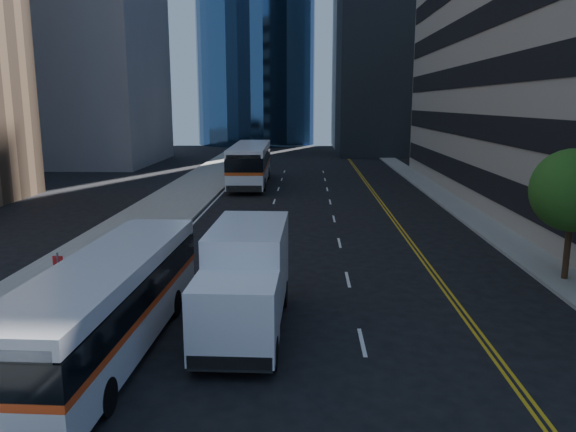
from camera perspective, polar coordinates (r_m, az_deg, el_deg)
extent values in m
plane|color=black|center=(15.21, 6.33, -15.68)|extent=(160.00, 160.00, 0.00)
cube|color=gray|center=(40.21, -11.51, 1.36)|extent=(5.00, 90.00, 0.15)
cube|color=gray|center=(40.41, 16.49, 1.17)|extent=(2.00, 90.00, 0.15)
cube|color=gray|center=(71.59, -21.32, 19.14)|extent=(18.00, 18.00, 35.00)
cylinder|color=#332114|center=(24.45, 26.48, -3.22)|extent=(0.24, 0.24, 2.20)
sphere|color=#244E16|center=(24.01, 26.98, 2.34)|extent=(3.20, 3.20, 3.20)
cube|color=silver|center=(16.72, -17.51, -10.59)|extent=(2.56, 10.67, 0.97)
cube|color=#EE4516|center=(16.52, -17.63, -8.74)|extent=(2.58, 10.69, 0.19)
cube|color=black|center=(16.37, -17.73, -7.14)|extent=(2.58, 10.69, 0.80)
cube|color=silver|center=(16.17, -17.87, -4.90)|extent=(2.56, 10.67, 0.44)
cylinder|color=black|center=(14.67, -25.90, -15.97)|extent=(0.29, 0.89, 0.89)
cylinder|color=black|center=(13.83, -18.08, -17.07)|extent=(0.29, 0.89, 0.89)
cylinder|color=black|center=(19.67, -17.36, -8.34)|extent=(0.29, 0.89, 0.89)
cylinder|color=black|center=(19.05, -11.48, -8.68)|extent=(0.29, 0.89, 0.89)
cube|color=white|center=(48.73, -3.83, 4.38)|extent=(3.21, 13.33, 1.22)
cube|color=#D44A13|center=(48.65, -3.85, 5.22)|extent=(3.23, 13.35, 0.24)
cube|color=black|center=(48.59, -3.86, 5.93)|extent=(3.23, 13.35, 0.99)
cube|color=white|center=(48.52, -3.87, 6.91)|extent=(3.21, 13.33, 0.55)
cylinder|color=black|center=(44.98, -5.88, 3.19)|extent=(0.36, 1.11, 1.11)
cylinder|color=black|center=(44.77, -2.52, 3.20)|extent=(0.36, 1.11, 1.11)
cylinder|color=black|center=(52.39, -4.98, 4.36)|extent=(0.36, 1.11, 1.11)
cylinder|color=black|center=(52.21, -2.09, 4.37)|extent=(0.36, 1.11, 1.11)
cube|color=white|center=(15.11, -5.44, -10.18)|extent=(2.30, 2.11, 1.98)
cube|color=black|center=(14.15, -6.00, -10.08)|extent=(2.06, 0.10, 1.04)
cube|color=white|center=(18.02, -3.95, -4.67)|extent=(2.34, 4.56, 2.45)
cube|color=black|center=(17.50, -4.30, -10.06)|extent=(1.77, 6.24, 0.24)
cylinder|color=black|center=(15.47, -9.28, -13.43)|extent=(0.28, 0.91, 0.90)
cylinder|color=black|center=(15.19, -1.60, -13.76)|extent=(0.28, 0.91, 0.90)
cylinder|color=black|center=(19.76, -6.40, -7.75)|extent=(0.28, 0.91, 0.90)
cylinder|color=black|center=(19.54, -0.49, -7.90)|extent=(0.28, 0.91, 0.90)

